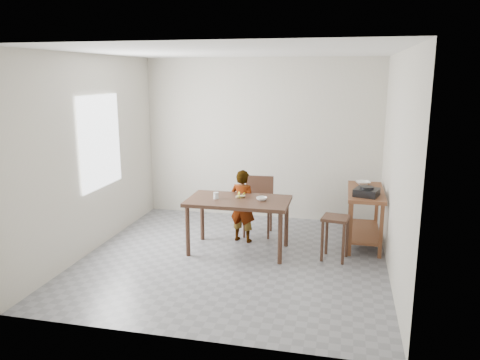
% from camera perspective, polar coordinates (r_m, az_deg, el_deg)
% --- Properties ---
extents(floor, '(4.00, 4.00, 0.04)m').
position_cam_1_polar(floor, '(6.40, -0.80, -9.73)').
color(floor, slate).
rests_on(floor, ground).
extents(ceiling, '(4.00, 4.00, 0.04)m').
position_cam_1_polar(ceiling, '(5.92, -0.89, 15.60)').
color(ceiling, white).
rests_on(ceiling, wall_back).
extents(wall_back, '(4.00, 0.04, 2.70)m').
position_cam_1_polar(wall_back, '(7.96, 2.58, 4.98)').
color(wall_back, beige).
rests_on(wall_back, ground).
extents(wall_front, '(4.00, 0.04, 2.70)m').
position_cam_1_polar(wall_front, '(4.12, -7.45, -2.53)').
color(wall_front, beige).
rests_on(wall_front, ground).
extents(wall_left, '(0.04, 4.00, 2.70)m').
position_cam_1_polar(wall_left, '(6.77, -17.74, 2.99)').
color(wall_left, beige).
rests_on(wall_left, ground).
extents(wall_right, '(0.04, 4.00, 2.70)m').
position_cam_1_polar(wall_right, '(5.88, 18.68, 1.52)').
color(wall_right, beige).
rests_on(wall_right, ground).
extents(window_pane, '(0.02, 1.10, 1.30)m').
position_cam_1_polar(window_pane, '(6.89, -16.63, 4.50)').
color(window_pane, white).
rests_on(window_pane, wall_left).
extents(dining_table, '(1.40, 0.80, 0.75)m').
position_cam_1_polar(dining_table, '(6.53, -0.19, -5.54)').
color(dining_table, '#3E261A').
rests_on(dining_table, floor).
extents(prep_counter, '(0.50, 1.20, 0.80)m').
position_cam_1_polar(prep_counter, '(7.05, 14.92, -4.39)').
color(prep_counter, brown).
rests_on(prep_counter, floor).
extents(child, '(0.44, 0.34, 1.08)m').
position_cam_1_polar(child, '(6.87, 0.32, -3.17)').
color(child, white).
rests_on(child, floor).
extents(dining_chair, '(0.45, 0.45, 0.89)m').
position_cam_1_polar(dining_chair, '(7.18, 2.20, -3.27)').
color(dining_chair, '#3E261A').
rests_on(dining_chair, floor).
extents(stool, '(0.39, 0.39, 0.59)m').
position_cam_1_polar(stool, '(6.40, 11.48, -6.95)').
color(stool, '#3E261A').
rests_on(stool, floor).
extents(glass_tumbler, '(0.09, 0.09, 0.09)m').
position_cam_1_polar(glass_tumbler, '(6.46, -2.94, -1.89)').
color(glass_tumbler, silver).
rests_on(glass_tumbler, dining_table).
extents(small_bowl, '(0.15, 0.15, 0.05)m').
position_cam_1_polar(small_bowl, '(6.37, 2.66, -2.30)').
color(small_bowl, white).
rests_on(small_bowl, dining_table).
extents(banana, '(0.18, 0.16, 0.05)m').
position_cam_1_polar(banana, '(6.50, 0.06, -1.95)').
color(banana, '#FAE74F').
rests_on(banana, dining_table).
extents(serving_bowl, '(0.27, 0.27, 0.05)m').
position_cam_1_polar(serving_bowl, '(7.29, 14.74, -0.34)').
color(serving_bowl, white).
rests_on(serving_bowl, prep_counter).
extents(gas_burner, '(0.38, 0.38, 0.10)m').
position_cam_1_polar(gas_burner, '(6.62, 15.17, -1.45)').
color(gas_burner, black).
rests_on(gas_burner, prep_counter).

